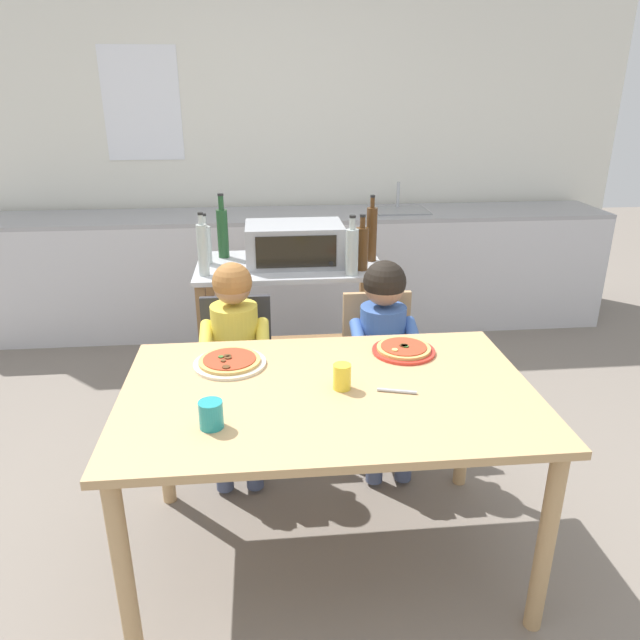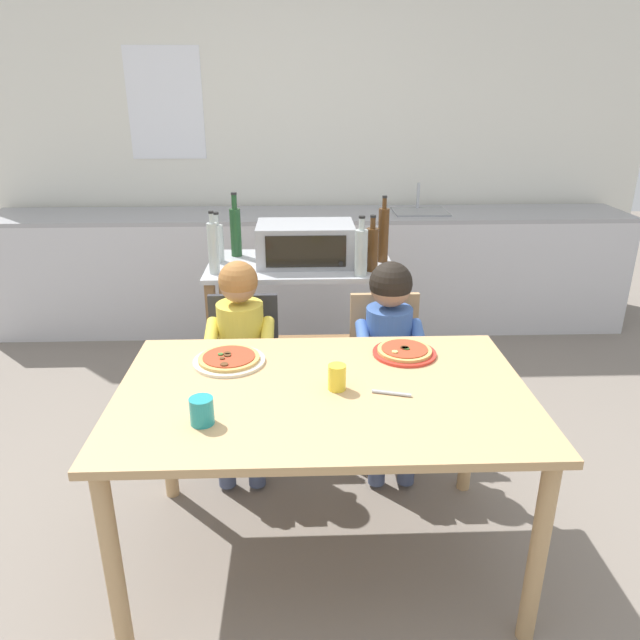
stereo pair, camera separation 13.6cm
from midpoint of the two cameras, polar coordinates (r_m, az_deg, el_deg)
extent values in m
plane|color=slate|center=(3.53, 0.61, -8.68)|extent=(11.51, 11.51, 0.00)
cube|color=white|center=(4.86, -0.33, 16.48)|extent=(5.31, 0.12, 2.70)
cube|color=white|center=(4.86, -13.76, 19.46)|extent=(0.56, 0.01, 0.80)
cube|color=silver|center=(4.63, -0.15, 4.61)|extent=(4.78, 0.60, 0.86)
cube|color=#9E9EA3|center=(4.52, -0.16, 10.01)|extent=(4.78, 0.60, 0.03)
cube|color=gray|center=(4.62, 10.42, 10.08)|extent=(0.40, 0.33, 0.02)
cylinder|color=#B7BABF|center=(4.72, 10.20, 11.59)|extent=(0.02, 0.02, 0.20)
cube|color=#B7BABF|center=(3.31, -0.71, 5.27)|extent=(1.02, 0.61, 0.02)
cube|color=olive|center=(3.51, -0.67, -3.37)|extent=(0.93, 0.56, 0.02)
cube|color=olive|center=(3.24, -8.87, -3.54)|extent=(0.05, 0.05, 0.84)
cube|color=olive|center=(3.26, 7.70, -3.30)|extent=(0.05, 0.05, 0.84)
cube|color=olive|center=(3.72, -8.00, -0.11)|extent=(0.05, 0.05, 0.84)
cube|color=olive|center=(3.74, 6.40, 0.08)|extent=(0.05, 0.05, 0.84)
cube|color=#999BA0|center=(3.28, -0.21, 7.33)|extent=(0.52, 0.34, 0.22)
cube|color=black|center=(3.12, -0.10, 6.55)|extent=(0.42, 0.01, 0.17)
cylinder|color=black|center=(3.14, 3.26, 5.40)|extent=(0.02, 0.01, 0.02)
cylinder|color=#1E4723|center=(3.45, -6.93, 8.30)|extent=(0.06, 0.06, 0.27)
cylinder|color=#1E4723|center=(3.41, -7.07, 11.15)|extent=(0.03, 0.03, 0.08)
cylinder|color=black|center=(3.40, -7.10, 11.90)|extent=(0.03, 0.03, 0.01)
cylinder|color=#4C2D14|center=(3.33, 7.25, 8.02)|extent=(0.06, 0.06, 0.30)
cylinder|color=#4C2D14|center=(3.29, 7.40, 11.01)|extent=(0.02, 0.02, 0.06)
cylinder|color=black|center=(3.28, 7.43, 11.60)|extent=(0.03, 0.03, 0.01)
cylinder|color=#ADB7B2|center=(3.12, -8.93, 6.75)|extent=(0.05, 0.05, 0.27)
cylinder|color=#ADB7B2|center=(3.09, -9.10, 9.58)|extent=(0.02, 0.02, 0.05)
cylinder|color=black|center=(3.08, -9.14, 10.14)|extent=(0.03, 0.03, 0.01)
cylinder|color=#4C2D14|center=(3.16, 6.24, 6.68)|extent=(0.07, 0.07, 0.23)
cylinder|color=#4C2D14|center=(3.12, 6.35, 9.20)|extent=(0.03, 0.03, 0.06)
cylinder|color=black|center=(3.12, 6.37, 9.83)|extent=(0.03, 0.03, 0.01)
cylinder|color=#ADB7B2|center=(3.07, 5.24, 6.39)|extent=(0.07, 0.07, 0.24)
cylinder|color=#ADB7B2|center=(3.03, 5.33, 9.11)|extent=(0.03, 0.03, 0.06)
cylinder|color=black|center=(3.02, 5.35, 9.77)|extent=(0.03, 0.03, 0.01)
cylinder|color=#ADB7B2|center=(3.35, -8.62, 7.24)|extent=(0.07, 0.07, 0.20)
cylinder|color=#ADB7B2|center=(3.32, -8.75, 9.45)|extent=(0.03, 0.03, 0.06)
cylinder|color=black|center=(3.31, -8.78, 10.05)|extent=(0.03, 0.03, 0.01)
cube|color=tan|center=(2.17, 2.10, -7.00)|extent=(1.49, 0.94, 0.03)
cylinder|color=tan|center=(2.12, -17.36, -21.47)|extent=(0.06, 0.06, 0.73)
cylinder|color=tan|center=(2.22, 21.92, -20.03)|extent=(0.06, 0.06, 0.73)
cylinder|color=tan|center=(2.76, -13.15, -9.92)|extent=(0.06, 0.06, 0.73)
cylinder|color=tan|center=(2.83, 15.50, -9.29)|extent=(0.06, 0.06, 0.73)
cube|color=#333338|center=(2.95, -6.03, -5.62)|extent=(0.36, 0.36, 0.04)
cube|color=#333338|center=(3.01, -5.98, -1.01)|extent=(0.34, 0.03, 0.38)
cylinder|color=#333338|center=(2.92, -3.06, -10.79)|extent=(0.03, 0.03, 0.42)
cylinder|color=#333338|center=(2.94, -9.02, -10.79)|extent=(0.03, 0.03, 0.42)
cylinder|color=#333338|center=(3.18, -2.98, -7.89)|extent=(0.03, 0.03, 0.42)
cylinder|color=#333338|center=(3.20, -8.42, -7.92)|extent=(0.03, 0.03, 0.42)
cube|color=tan|center=(2.97, 7.70, -5.45)|extent=(0.36, 0.36, 0.04)
cube|color=tan|center=(3.04, 7.39, -0.88)|extent=(0.34, 0.03, 0.38)
cylinder|color=tan|center=(2.98, 10.85, -10.44)|extent=(0.03, 0.03, 0.42)
cylinder|color=tan|center=(2.93, 5.02, -10.70)|extent=(0.03, 0.03, 0.42)
cylinder|color=tan|center=(3.23, 9.72, -7.65)|extent=(0.03, 0.03, 0.42)
cylinder|color=tan|center=(3.19, 4.38, -7.83)|extent=(0.03, 0.03, 0.42)
cube|color=#424C6B|center=(2.80, -4.80, -6.19)|extent=(0.10, 0.30, 0.10)
cylinder|color=#424C6B|center=(2.81, -4.76, -11.76)|extent=(0.08, 0.08, 0.44)
cube|color=#424C6B|center=(2.81, -7.67, -6.20)|extent=(0.10, 0.30, 0.10)
cylinder|color=#424C6B|center=(2.82, -7.67, -11.76)|extent=(0.08, 0.08, 0.44)
cylinder|color=yellow|center=(2.74, -3.65, -1.89)|extent=(0.06, 0.26, 0.15)
cylinder|color=yellow|center=(2.76, -9.05, -1.94)|extent=(0.06, 0.26, 0.15)
cylinder|color=yellow|center=(2.85, -6.20, -1.76)|extent=(0.22, 0.22, 0.35)
sphere|color=#A37556|center=(2.76, -6.42, 3.45)|extent=(0.17, 0.17, 0.17)
sphere|color=#9E6633|center=(2.75, -6.44, 3.76)|extent=(0.18, 0.18, 0.18)
cube|color=#424C6B|center=(2.84, 9.59, -5.97)|extent=(0.10, 0.30, 0.10)
cylinder|color=#424C6B|center=(2.85, 9.80, -11.45)|extent=(0.08, 0.08, 0.44)
cube|color=#424C6B|center=(2.82, 6.79, -6.06)|extent=(0.10, 0.30, 0.10)
cylinder|color=#424C6B|center=(2.83, 6.96, -11.59)|extent=(0.08, 0.08, 0.44)
cylinder|color=#3D60A8|center=(2.81, 10.88, -2.04)|extent=(0.06, 0.26, 0.15)
cylinder|color=#3D60A8|center=(2.76, 5.61, -2.14)|extent=(0.06, 0.26, 0.15)
cylinder|color=#3D60A8|center=(2.89, 7.89, -1.89)|extent=(0.22, 0.22, 0.32)
sphere|color=#A37556|center=(2.79, 8.17, 3.16)|extent=(0.19, 0.19, 0.19)
sphere|color=black|center=(2.79, 8.19, 3.50)|extent=(0.20, 0.20, 0.20)
cylinder|color=beige|center=(2.37, -7.05, -3.94)|extent=(0.28, 0.28, 0.01)
cylinder|color=tan|center=(2.37, -7.07, -3.68)|extent=(0.24, 0.24, 0.01)
cylinder|color=#B23D23|center=(2.36, -7.07, -3.50)|extent=(0.21, 0.21, 0.00)
cylinder|color=#386628|center=(2.38, -7.88, -3.29)|extent=(0.02, 0.02, 0.01)
cylinder|color=#563319|center=(2.38, -7.25, -3.21)|extent=(0.03, 0.03, 0.01)
cylinder|color=#563319|center=(2.37, -7.21, -3.38)|extent=(0.03, 0.03, 0.01)
cylinder|color=#563319|center=(2.29, -7.47, -4.25)|extent=(0.03, 0.03, 0.01)
cylinder|color=#563319|center=(2.34, -7.69, -3.68)|extent=(0.02, 0.02, 0.01)
cylinder|color=red|center=(2.46, 9.65, -3.16)|extent=(0.26, 0.26, 0.01)
cylinder|color=tan|center=(2.45, 9.67, -2.91)|extent=(0.22, 0.22, 0.01)
cylinder|color=#B23D23|center=(2.45, 9.68, -2.74)|extent=(0.19, 0.19, 0.00)
cylinder|color=#563319|center=(2.45, 9.67, -2.64)|extent=(0.03, 0.03, 0.01)
cylinder|color=#386628|center=(2.44, 9.83, -2.71)|extent=(0.03, 0.03, 0.01)
cylinder|color=#DBC666|center=(2.40, 8.79, -3.05)|extent=(0.02, 0.02, 0.01)
cylinder|color=maroon|center=(2.45, 9.65, -2.68)|extent=(0.02, 0.02, 0.01)
cylinder|color=teal|center=(1.96, -9.27, -8.62)|extent=(0.08, 0.08, 0.09)
cylinder|color=yellow|center=(2.14, 3.48, -5.55)|extent=(0.07, 0.07, 0.09)
cylinder|color=#B7BABF|center=(2.14, 8.69, -6.96)|extent=(0.14, 0.05, 0.01)
camera|label=1|loc=(0.07, -88.35, 0.65)|focal=33.45mm
camera|label=2|loc=(0.07, 91.65, -0.65)|focal=33.45mm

